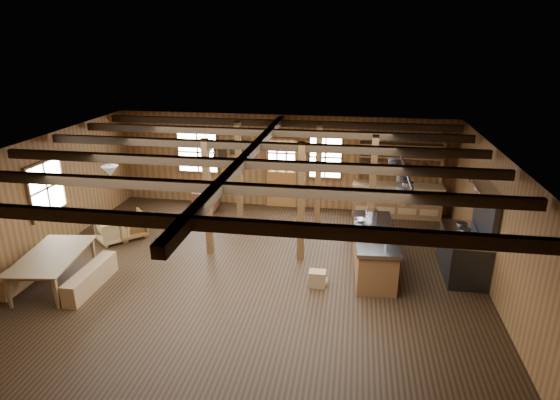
# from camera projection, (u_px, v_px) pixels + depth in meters

# --- Properties ---
(room) EXTENTS (10.04, 9.04, 2.84)m
(room) POSITION_uv_depth(u_px,v_px,m) (248.00, 216.00, 9.79)
(room) COLOR black
(room) RESTS_ON ground
(ceiling_joists) EXTENTS (9.80, 8.82, 0.18)m
(ceiling_joists) POSITION_uv_depth(u_px,v_px,m) (249.00, 155.00, 9.53)
(ceiling_joists) COLOR black
(ceiling_joists) RESTS_ON ceiling
(timber_posts) EXTENTS (3.95, 2.35, 2.80)m
(timber_posts) POSITION_uv_depth(u_px,v_px,m) (287.00, 187.00, 11.65)
(timber_posts) COLOR #452A13
(timber_posts) RESTS_ON floor
(back_door) EXTENTS (1.02, 0.08, 2.15)m
(back_door) POSITION_uv_depth(u_px,v_px,m) (282.00, 179.00, 14.10)
(back_door) COLOR brown
(back_door) RESTS_ON floor
(window_back_left) EXTENTS (1.32, 0.06, 1.32)m
(window_back_left) POSITION_uv_depth(u_px,v_px,m) (198.00, 152.00, 14.26)
(window_back_left) COLOR white
(window_back_left) RESTS_ON wall_back
(window_back_right) EXTENTS (1.02, 0.06, 1.32)m
(window_back_right) POSITION_uv_depth(u_px,v_px,m) (325.00, 157.00, 13.67)
(window_back_right) COLOR white
(window_back_right) RESTS_ON wall_back
(window_left) EXTENTS (0.14, 1.24, 1.32)m
(window_left) POSITION_uv_depth(u_px,v_px,m) (46.00, 188.00, 10.94)
(window_left) COLOR white
(window_left) RESTS_ON wall_back
(notice_boards) EXTENTS (1.08, 0.03, 0.90)m
(notice_boards) POSITION_uv_depth(u_px,v_px,m) (233.00, 152.00, 14.08)
(notice_boards) COLOR silver
(notice_boards) RESTS_ON wall_back
(back_counter) EXTENTS (2.55, 0.60, 2.45)m
(back_counter) POSITION_uv_depth(u_px,v_px,m) (397.00, 196.00, 13.45)
(back_counter) COLOR brown
(back_counter) RESTS_ON floor
(pendant_lamps) EXTENTS (1.86, 2.36, 0.66)m
(pendant_lamps) POSITION_uv_depth(u_px,v_px,m) (162.00, 161.00, 10.78)
(pendant_lamps) COLOR #313134
(pendant_lamps) RESTS_ON ceiling
(pot_rack) EXTENTS (0.41, 3.00, 0.44)m
(pot_rack) POSITION_uv_depth(u_px,v_px,m) (401.00, 179.00, 9.32)
(pot_rack) COLOR #313134
(pot_rack) RESTS_ON ceiling
(kitchen_island) EXTENTS (1.00, 2.54, 1.20)m
(kitchen_island) POSITION_uv_depth(u_px,v_px,m) (374.00, 250.00, 10.38)
(kitchen_island) COLOR brown
(kitchen_island) RESTS_ON floor
(step_stool) EXTENTS (0.39, 0.28, 0.35)m
(step_stool) POSITION_uv_depth(u_px,v_px,m) (317.00, 279.00, 9.78)
(step_stool) COLOR olive
(step_stool) RESTS_ON floor
(commercial_range) EXTENTS (0.86, 1.68, 2.07)m
(commercial_range) POSITION_uv_depth(u_px,v_px,m) (467.00, 247.00, 10.10)
(commercial_range) COLOR #313134
(commercial_range) RESTS_ON floor
(dining_table) EXTENTS (1.40, 2.15, 0.71)m
(dining_table) POSITION_uv_depth(u_px,v_px,m) (56.00, 270.00, 9.77)
(dining_table) COLOR brown
(dining_table) RESTS_ON floor
(bench_wall) EXTENTS (0.30, 1.62, 0.44)m
(bench_wall) POSITION_uv_depth(u_px,v_px,m) (25.00, 273.00, 9.93)
(bench_wall) COLOR olive
(bench_wall) RESTS_ON floor
(bench_aisle) EXTENTS (0.31, 1.66, 0.46)m
(bench_aisle) POSITION_uv_depth(u_px,v_px,m) (91.00, 278.00, 9.70)
(bench_aisle) COLOR olive
(bench_aisle) RESTS_ON floor
(armchair_a) EXTENTS (1.03, 1.03, 0.67)m
(armchair_a) POSITION_uv_depth(u_px,v_px,m) (130.00, 225.00, 12.11)
(armchair_a) COLOR brown
(armchair_a) RESTS_ON floor
(armchair_b) EXTENTS (0.72, 0.74, 0.64)m
(armchair_b) POSITION_uv_depth(u_px,v_px,m) (206.00, 199.00, 14.02)
(armchair_b) COLOR brown
(armchair_b) RESTS_ON floor
(armchair_c) EXTENTS (0.95, 0.95, 0.62)m
(armchair_c) POSITION_uv_depth(u_px,v_px,m) (112.00, 230.00, 11.84)
(armchair_c) COLOR olive
(armchair_c) RESTS_ON floor
(counter_pot) EXTENTS (0.27, 0.27, 0.16)m
(counter_pot) POSITION_uv_depth(u_px,v_px,m) (372.00, 213.00, 11.00)
(counter_pot) COLOR #B9BBC1
(counter_pot) RESTS_ON kitchen_island
(bowl) EXTENTS (0.31, 0.31, 0.06)m
(bowl) POSITION_uv_depth(u_px,v_px,m) (360.00, 220.00, 10.72)
(bowl) COLOR silver
(bowl) RESTS_ON kitchen_island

